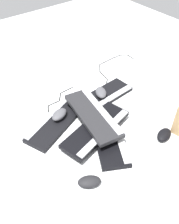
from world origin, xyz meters
TOP-DOWN VIEW (x-y plane):
  - ground_plane at (0.00, 0.00)m, footprint 3.20×3.20m
  - keyboard_0 at (0.26, -0.01)m, footprint 0.46×0.34m
  - keyboard_1 at (-0.01, 0.17)m, footprint 0.18×0.45m
  - keyboard_2 at (-0.01, -0.17)m, footprint 0.30×0.46m
  - keyboard_3 at (0.21, -0.05)m, footprint 0.25×0.46m
  - keyboard_4 at (0.13, -0.01)m, footprint 0.46×0.23m
  - mouse_0 at (-0.01, -0.15)m, footprint 0.10×0.13m
  - mouse_1 at (0.45, 0.23)m, footprint 0.09×0.12m
  - mouse_2 at (0.43, -0.27)m, footprint 0.11×0.13m
  - mouse_3 at (-0.02, 0.17)m, footprint 0.13×0.11m
  - cable_0 at (-0.12, -0.11)m, footprint 0.27×0.39m
  - cable_1 at (-0.26, 0.48)m, footprint 0.27×0.44m

SIDE VIEW (x-z plane):
  - ground_plane at x=0.00m, z-range 0.00..0.00m
  - cable_1 at x=-0.26m, z-range 0.00..0.01m
  - cable_0 at x=-0.12m, z-range 0.00..0.01m
  - keyboard_0 at x=0.26m, z-range 0.00..0.03m
  - keyboard_1 at x=-0.01m, z-range 0.00..0.03m
  - keyboard_2 at x=-0.01m, z-range 0.00..0.03m
  - mouse_1 at x=0.45m, z-range 0.00..0.04m
  - mouse_2 at x=0.43m, z-range 0.00..0.04m
  - keyboard_3 at x=0.21m, z-range 0.03..0.06m
  - mouse_0 at x=-0.01m, z-range 0.03..0.07m
  - mouse_3 at x=-0.02m, z-range 0.03..0.07m
  - keyboard_4 at x=0.13m, z-range 0.06..0.09m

